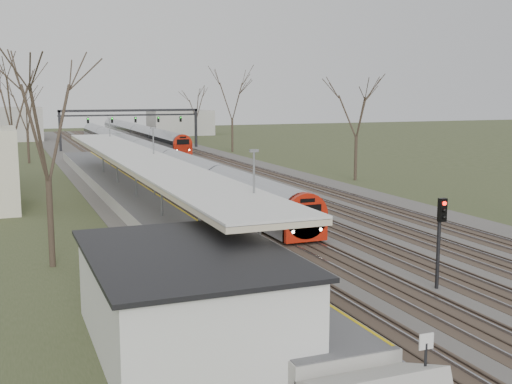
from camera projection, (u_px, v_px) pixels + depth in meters
track_bed at (184, 171)px, 69.65m from camera, size 24.00×160.00×0.22m
platform at (128, 196)px, 50.11m from camera, size 3.50×69.00×1.00m
canopy at (138, 158)px, 45.44m from camera, size 4.10×50.00×3.11m
station_building at (187, 300)px, 21.59m from camera, size 6.00×9.00×3.20m
signal_gantry at (130, 117)px, 96.45m from camera, size 21.00×0.59×6.08m
tree_west_near at (45, 119)px, 30.46m from camera, size 5.00×5.00×10.30m
tree_west_far at (11, 99)px, 55.69m from camera, size 5.50×5.50×11.33m
tree_east_far at (357, 106)px, 61.62m from camera, size 5.00×5.00×10.30m
train_near at (141, 152)px, 76.72m from camera, size 2.62×90.21×3.05m
train_far at (138, 133)px, 112.86m from camera, size 2.62×60.21×3.05m
passenger at (298, 276)px, 23.91m from camera, size 0.52×0.64×1.53m
signal_post at (440, 230)px, 27.43m from camera, size 0.35×0.45×4.10m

